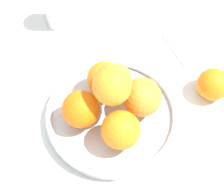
{
  "coord_description": "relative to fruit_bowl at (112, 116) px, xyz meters",
  "views": [
    {
      "loc": [
        -0.26,
        0.29,
        0.74
      ],
      "look_at": [
        0.0,
        0.0,
        0.11
      ],
      "focal_mm": 60.0,
      "sensor_mm": 36.0,
      "label": 1
    }
  ],
  "objects": [
    {
      "name": "ground_plane",
      "position": [
        0.0,
        0.0,
        -0.02
      ],
      "size": [
        4.0,
        4.0,
        0.0
      ],
      "primitive_type": "plane",
      "color": "silver"
    },
    {
      "name": "fruit_bowl",
      "position": [
        0.0,
        0.0,
        0.0
      ],
      "size": [
        0.29,
        0.29,
        0.03
      ],
      "color": "silver",
      "rests_on": "ground_plane"
    },
    {
      "name": "orange_pile",
      "position": [
        -0.0,
        -0.0,
        0.08
      ],
      "size": [
        0.18,
        0.19,
        0.14
      ],
      "color": "orange",
      "rests_on": "fruit_bowl"
    },
    {
      "name": "stray_orange",
      "position": [
        -0.12,
        -0.21,
        0.02
      ],
      "size": [
        0.07,
        0.07,
        0.07
      ],
      "primitive_type": "sphere",
      "color": "orange",
      "rests_on": "ground_plane"
    },
    {
      "name": "drinking_glass",
      "position": [
        0.3,
        -0.12,
        0.04
      ],
      "size": [
        0.06,
        0.06,
        0.12
      ],
      "primitive_type": "cylinder",
      "color": "white",
      "rests_on": "ground_plane"
    },
    {
      "name": "napkin_folded",
      "position": [
        -0.01,
        -0.3,
        -0.01
      ],
      "size": [
        0.16,
        0.16,
        0.01
      ],
      "primitive_type": "cube",
      "rotation": [
        0.0,
        0.0,
        -0.39
      ],
      "color": "silver",
      "rests_on": "ground_plane"
    }
  ]
}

